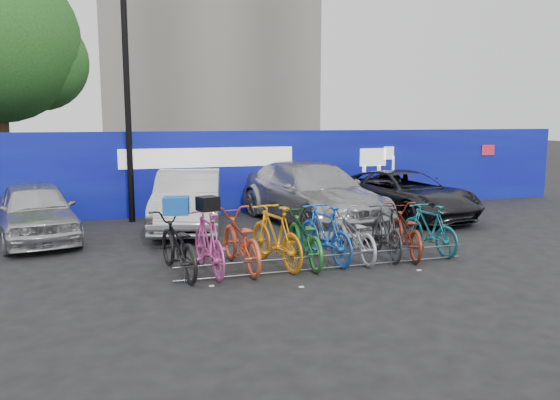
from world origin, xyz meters
name	(u,v)px	position (x,y,z in m)	size (l,w,h in m)	color
ground	(316,262)	(0.00, 0.00, 0.00)	(100.00, 100.00, 0.00)	black
hoarding	(243,172)	(0.01, 6.00, 1.20)	(22.00, 0.18, 2.40)	#0B0A93
tree	(3,45)	(-6.77, 10.06, 5.07)	(5.40, 5.20, 7.80)	#382314
lamppost	(127,98)	(-3.20, 5.40, 3.27)	(0.25, 0.50, 6.11)	black
bike_rack	(328,262)	(0.00, -0.60, 0.16)	(5.60, 0.03, 0.30)	#595B60
car_0	(36,211)	(-5.37, 3.75, 0.67)	(1.58, 3.94, 1.34)	#AEAFB3
car_1	(189,200)	(-1.86, 4.05, 0.73)	(1.54, 4.41, 1.45)	#B4B4B9
car_2	(312,193)	(1.34, 3.76, 0.80)	(2.25, 5.52, 1.60)	#9FA0A3
car_3	(404,194)	(4.15, 3.85, 0.65)	(2.16, 4.68, 1.30)	black
bike_0	(177,245)	(-2.64, -0.02, 0.54)	(0.72, 2.06, 1.08)	black
bike_1	(209,242)	(-2.10, -0.13, 0.57)	(0.54, 1.90, 1.14)	#DF49A4
bike_2	(240,240)	(-1.49, -0.01, 0.54)	(0.72, 2.07, 1.09)	#D44B28
bike_3	(276,236)	(-0.82, -0.05, 0.59)	(0.55, 1.96, 1.18)	orange
bike_4	(304,237)	(-0.26, -0.03, 0.52)	(0.70, 2.00, 1.05)	#207129
bike_5	(325,233)	(0.18, -0.02, 0.57)	(0.53, 1.88, 1.13)	blue
bike_6	(353,235)	(0.77, 0.00, 0.50)	(0.66, 1.89, 1.00)	#A4A8AB
bike_7	(386,231)	(1.48, -0.04, 0.53)	(0.50, 1.76, 1.06)	#2A2B2D
bike_8	(406,231)	(1.92, -0.05, 0.51)	(0.68, 1.94, 1.02)	maroon
bike_9	(429,228)	(2.50, 0.01, 0.51)	(0.48, 1.71, 1.03)	#156474
cargo_crate	(176,206)	(-2.64, -0.02, 1.24)	(0.44, 0.33, 0.31)	#134FB0
cargo_topcase	(208,204)	(-2.10, -0.13, 1.27)	(0.34, 0.30, 0.25)	black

